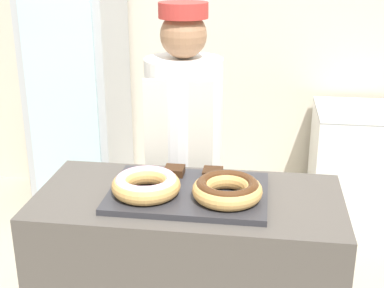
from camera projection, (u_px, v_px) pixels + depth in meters
The scene contains 8 objects.
wall_back at pixel (230, 22), 3.94m from camera, with size 8.00×0.06×2.70m.
serving_tray at pixel (188, 193), 2.10m from camera, with size 0.62×0.43×0.02m.
donut_light_glaze at pixel (146, 184), 2.05m from camera, with size 0.27×0.27×0.08m.
donut_chocolate_glaze at pixel (227, 189), 2.01m from camera, with size 0.27×0.27×0.08m.
brownie_back_left at pixel (174, 171), 2.23m from camera, with size 0.08×0.08×0.03m.
brownie_back_right at pixel (213, 173), 2.21m from camera, with size 0.08×0.08×0.03m.
baker_person at pixel (184, 164), 2.64m from camera, with size 0.37×0.37×1.64m.
beverage_fridge at pixel (79, 90), 3.86m from camera, with size 0.59×0.69×1.80m.
Camera 1 is at (0.28, -1.88, 1.87)m, focal length 50.00 mm.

